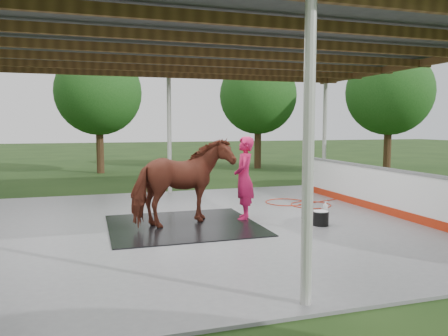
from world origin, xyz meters
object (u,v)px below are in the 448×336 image
object	(u,v)px
dasher_board	(380,190)
handler	(244,178)
horse	(183,182)
wash_bucket	(321,218)

from	to	relation	value
dasher_board	handler	world-z (taller)	handler
handler	dasher_board	bearing A→B (deg)	109.99
dasher_board	horse	bearing A→B (deg)	-179.03
horse	handler	distance (m)	1.53
handler	wash_bucket	world-z (taller)	handler
handler	wash_bucket	bearing A→B (deg)	73.63
handler	horse	bearing A→B (deg)	-58.33
wash_bucket	handler	bearing A→B (deg)	141.17
dasher_board	wash_bucket	distance (m)	2.48
handler	wash_bucket	xyz separation A→B (m)	(1.40, -1.13, -0.81)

